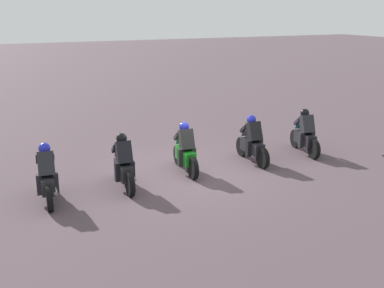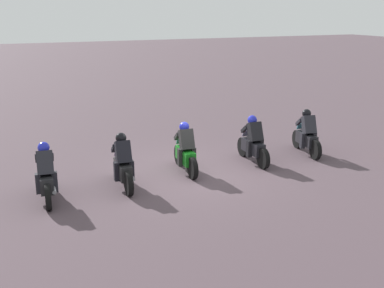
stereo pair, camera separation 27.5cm
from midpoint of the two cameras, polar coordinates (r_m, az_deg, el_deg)
name	(u,v)px [view 2 (the right image)]	position (r m, az deg, el deg)	size (l,w,h in m)	color
ground_plane	(190,172)	(14.73, 0.26, -3.29)	(120.00, 120.00, 0.00)	#4F3F46
rider_lane_a	(307,136)	(16.91, 13.71, 0.95)	(2.02, 0.63, 1.51)	black
rider_lane_b	(253,143)	(15.64, 7.67, 0.07)	(2.04, 0.55, 1.51)	black
rider_lane_c	(186,152)	(14.61, -0.21, -0.90)	(2.04, 0.57, 1.51)	black
rider_lane_d	(123,165)	(13.48, -7.48, -2.46)	(2.04, 0.56, 1.51)	black
rider_lane_e	(46,177)	(12.98, -16.08, -3.68)	(2.04, 0.57, 1.51)	black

